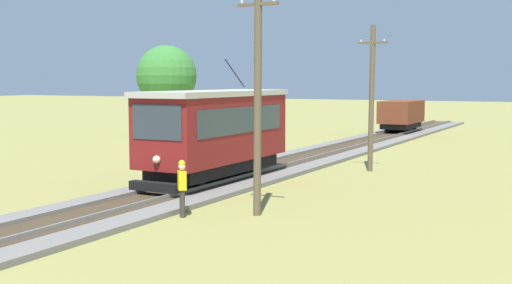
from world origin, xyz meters
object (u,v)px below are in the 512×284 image
Objects in this scene: freight_car at (401,114)px; second_worker at (185,156)px; tree_left_far at (166,76)px; track_worker at (182,186)px; utility_pole_near_tram at (258,94)px; utility_pole_mid at (372,96)px; red_tram at (216,131)px.

second_worker is (-2.04, -27.29, -0.57)m from freight_car.
tree_left_far is (-14.23, 18.77, 3.59)m from second_worker.
freight_car is 2.91× the size of track_worker.
second_worker is (-6.41, 5.54, -2.84)m from utility_pole_near_tram.
utility_pole_near_tram is 1.07× the size of tree_left_far.
track_worker is at bearing -85.93° from freight_car.
utility_pole_near_tram reaches higher than freight_car.
tree_left_far is (-18.71, 25.67, 3.59)m from track_worker.
second_worker is at bearing -97.34° from track_worker.
utility_pole_mid is (0.00, 11.48, -0.34)m from utility_pole_near_tram.
tree_left_far reaches higher than utility_pole_mid.
tree_left_far reaches higher than red_tram.
utility_pole_mid reaches higher than track_worker.
tree_left_far is at bearing -94.25° from track_worker.
second_worker is at bearing -52.84° from tree_left_far.
red_tram is at bearing 7.31° from second_worker.
utility_pole_near_tram reaches higher than track_worker.
freight_car is at bearing 90.01° from red_tram.
track_worker is at bearing -68.12° from red_tram.
tree_left_far is (-20.64, 12.83, 1.09)m from utility_pole_mid.
utility_pole_mid is 13.22m from track_worker.
utility_pole_mid reaches higher than second_worker.
freight_car is 27.37m from second_worker.
red_tram is at bearing -50.32° from tree_left_far.
freight_car is 21.88m from utility_pole_mid.
freight_car reaches higher than second_worker.
red_tram is 1.64× the size of freight_car.
utility_pole_near_tram is 11.49m from utility_pole_mid.
tree_left_far is (-16.27, -8.51, 3.02)m from freight_car.
track_worker is 0.26× the size of tree_left_far.
utility_pole_near_tram is 4.18× the size of second_worker.
utility_pole_near_tram is at bearing -49.67° from tree_left_far.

